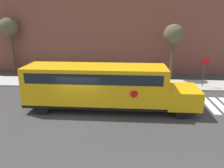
{
  "coord_description": "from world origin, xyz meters",
  "views": [
    {
      "loc": [
        2.97,
        -12.7,
        5.85
      ],
      "look_at": [
        1.91,
        1.26,
        1.61
      ],
      "focal_mm": 35.0,
      "sensor_mm": 36.0,
      "label": 1
    }
  ],
  "objects_px": {
    "tree_near_sidewalk": "(174,36)",
    "stop_sign": "(204,68)",
    "school_bus": "(102,85)",
    "tree_far_sidewalk": "(9,29)"
  },
  "relations": [
    {
      "from": "tree_near_sidewalk",
      "to": "stop_sign",
      "type": "bearing_deg",
      "value": -48.84
    },
    {
      "from": "school_bus",
      "to": "tree_far_sidewalk",
      "type": "height_order",
      "value": "tree_far_sidewalk"
    },
    {
      "from": "stop_sign",
      "to": "tree_near_sidewalk",
      "type": "xyz_separation_m",
      "value": [
        -2.27,
        2.59,
        2.48
      ]
    },
    {
      "from": "school_bus",
      "to": "tree_far_sidewalk",
      "type": "bearing_deg",
      "value": 139.36
    },
    {
      "from": "stop_sign",
      "to": "tree_far_sidewalk",
      "type": "distance_m",
      "value": 19.82
    },
    {
      "from": "stop_sign",
      "to": "tree_far_sidewalk",
      "type": "height_order",
      "value": "tree_far_sidewalk"
    },
    {
      "from": "tree_near_sidewalk",
      "to": "tree_far_sidewalk",
      "type": "distance_m",
      "value": 16.95
    },
    {
      "from": "tree_far_sidewalk",
      "to": "stop_sign",
      "type": "bearing_deg",
      "value": -12.61
    },
    {
      "from": "school_bus",
      "to": "stop_sign",
      "type": "relative_size",
      "value": 4.09
    },
    {
      "from": "school_bus",
      "to": "stop_sign",
      "type": "xyz_separation_m",
      "value": [
        8.11,
        5.18,
        0.08
      ]
    }
  ]
}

